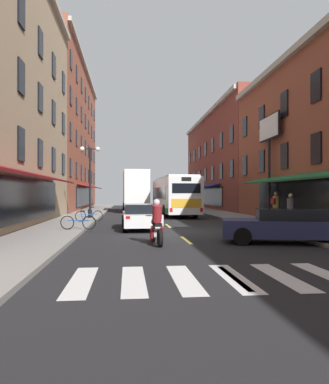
% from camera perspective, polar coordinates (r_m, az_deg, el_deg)
% --- Properties ---
extents(ground_plane, '(34.80, 80.00, 0.10)m').
position_cam_1_polar(ground_plane, '(18.05, 1.63, -6.32)').
color(ground_plane, black).
extents(lane_centre_dashes, '(0.14, 73.90, 0.01)m').
position_cam_1_polar(lane_centre_dashes, '(17.80, 1.73, -6.23)').
color(lane_centre_dashes, '#DBCC4C').
rests_on(lane_centre_dashes, ground).
extents(crosswalk_near, '(7.10, 2.80, 0.01)m').
position_cam_1_polar(crosswalk_near, '(8.35, 10.80, -13.04)').
color(crosswalk_near, silver).
rests_on(crosswalk_near, ground).
extents(sidewalk_left, '(3.00, 80.00, 0.14)m').
position_cam_1_polar(sidewalk_left, '(18.24, -17.18, -5.86)').
color(sidewalk_left, gray).
rests_on(sidewalk_left, ground).
extents(sidewalk_right, '(3.00, 80.00, 0.14)m').
position_cam_1_polar(sidewalk_right, '(19.69, 18.99, -5.45)').
color(sidewalk_right, gray).
rests_on(sidewalk_right, ground).
extents(billboard_sign, '(0.40, 3.26, 6.92)m').
position_cam_1_polar(billboard_sign, '(25.35, 16.11, 8.01)').
color(billboard_sign, black).
rests_on(billboard_sign, sidewalk_right).
extents(transit_bus, '(2.87, 11.66, 3.26)m').
position_cam_1_polar(transit_bus, '(31.50, 1.47, -0.54)').
color(transit_bus, white).
rests_on(transit_bus, ground).
extents(box_truck, '(2.66, 7.78, 4.15)m').
position_cam_1_polar(box_truck, '(37.30, -4.59, 0.16)').
color(box_truck, black).
rests_on(box_truck, ground).
extents(sedan_near, '(2.09, 4.82, 1.33)m').
position_cam_1_polar(sedan_near, '(46.30, -4.54, -1.72)').
color(sedan_near, silver).
rests_on(sedan_near, ground).
extents(sedan_mid, '(5.11, 3.04, 1.29)m').
position_cam_1_polar(sedan_mid, '(14.39, 18.97, -4.96)').
color(sedan_mid, navy).
rests_on(sedan_mid, ground).
extents(sedan_far, '(2.05, 4.59, 1.31)m').
position_cam_1_polar(sedan_far, '(19.03, -3.73, -3.81)').
color(sedan_far, silver).
rests_on(sedan_far, ground).
extents(motorcycle_rider, '(0.63, 2.07, 1.66)m').
position_cam_1_polar(motorcycle_rider, '(13.29, -1.26, -5.20)').
color(motorcycle_rider, black).
rests_on(motorcycle_rider, ground).
extents(bicycle_near, '(1.68, 0.56, 0.91)m').
position_cam_1_polar(bicycle_near, '(23.05, -11.74, -3.63)').
color(bicycle_near, black).
rests_on(bicycle_near, sidewalk_left).
extents(bicycle_mid, '(1.71, 0.48, 0.91)m').
position_cam_1_polar(bicycle_mid, '(17.88, -13.38, -4.59)').
color(bicycle_mid, black).
rests_on(bicycle_mid, sidewalk_left).
extents(pedestrian_near, '(0.53, 0.43, 1.83)m').
position_cam_1_polar(pedestrian_near, '(22.76, 17.06, -2.12)').
color(pedestrian_near, '#B29947').
rests_on(pedestrian_near, sidewalk_right).
extents(pedestrian_mid, '(0.36, 0.36, 1.73)m').
position_cam_1_polar(pedestrian_mid, '(19.99, 19.20, -2.61)').
color(pedestrian_mid, '#B29947').
rests_on(pedestrian_mid, sidewalk_right).
extents(street_lamp_twin, '(1.42, 0.32, 5.07)m').
position_cam_1_polar(street_lamp_twin, '(26.39, -11.63, 2.13)').
color(street_lamp_twin, black).
rests_on(street_lamp_twin, sidewalk_left).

